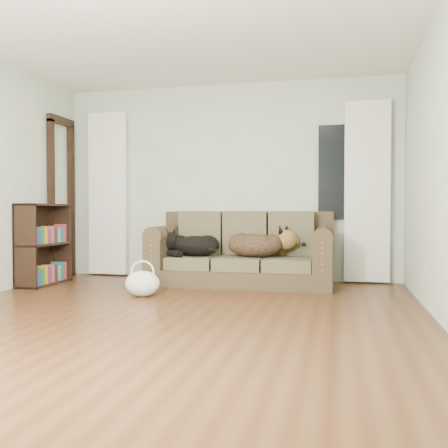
% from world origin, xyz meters
% --- Properties ---
extents(floor, '(5.00, 5.00, 0.00)m').
position_xyz_m(floor, '(0.00, 0.00, 0.00)').
color(floor, '#452311').
rests_on(floor, ground).
extents(ceiling, '(5.00, 5.00, 0.00)m').
position_xyz_m(ceiling, '(0.00, 0.00, 2.60)').
color(ceiling, white).
rests_on(ceiling, ground).
extents(wall_back, '(4.50, 0.04, 2.60)m').
position_xyz_m(wall_back, '(0.00, 2.50, 1.30)').
color(wall_back, silver).
rests_on(wall_back, ground).
extents(wall_right, '(0.04, 5.00, 2.60)m').
position_xyz_m(wall_right, '(2.25, 0.00, 1.30)').
color(wall_right, silver).
rests_on(wall_right, ground).
extents(curtain_left, '(0.55, 0.08, 2.25)m').
position_xyz_m(curtain_left, '(-1.70, 2.42, 1.15)').
color(curtain_left, white).
rests_on(curtain_left, ground).
extents(curtain_right, '(0.55, 0.08, 2.25)m').
position_xyz_m(curtain_right, '(1.80, 2.42, 1.15)').
color(curtain_right, white).
rests_on(curtain_right, ground).
extents(window_pane, '(0.50, 0.03, 1.20)m').
position_xyz_m(window_pane, '(1.45, 2.47, 1.40)').
color(window_pane, black).
rests_on(window_pane, wall_back).
extents(door_casing, '(0.07, 0.60, 2.10)m').
position_xyz_m(door_casing, '(-2.20, 2.05, 1.05)').
color(door_casing, black).
rests_on(door_casing, ground).
extents(sofa, '(2.21, 0.95, 0.90)m').
position_xyz_m(sofa, '(0.29, 1.98, 0.45)').
color(sofa, '#29261B').
rests_on(sofa, floor).
extents(dog_black_lab, '(0.68, 0.53, 0.26)m').
position_xyz_m(dog_black_lab, '(-0.31, 1.90, 0.48)').
color(dog_black_lab, black).
rests_on(dog_black_lab, sofa).
extents(dog_shepherd, '(0.76, 0.58, 0.31)m').
position_xyz_m(dog_shepherd, '(0.51, 1.95, 0.49)').
color(dog_shepherd, black).
rests_on(dog_shepherd, sofa).
extents(tv_remote, '(0.08, 0.19, 0.02)m').
position_xyz_m(tv_remote, '(1.31, 1.85, 0.73)').
color(tv_remote, black).
rests_on(tv_remote, sofa).
extents(tote_bag, '(0.42, 0.35, 0.27)m').
position_xyz_m(tote_bag, '(-0.57, 0.90, 0.16)').
color(tote_bag, silver).
rests_on(tote_bag, floor).
extents(bookshelf, '(0.30, 0.80, 1.00)m').
position_xyz_m(bookshelf, '(-2.09, 1.45, 0.50)').
color(bookshelf, black).
rests_on(bookshelf, floor).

